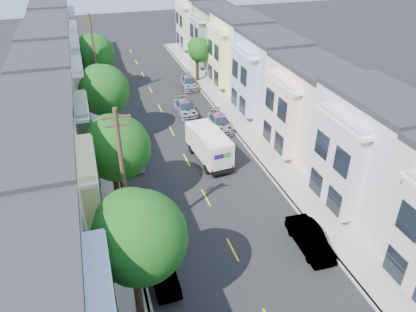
# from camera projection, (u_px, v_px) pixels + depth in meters

# --- Properties ---
(ground) EXTENTS (160.00, 160.00, 0.00)m
(ground) POSITION_uv_depth(u_px,v_px,m) (233.00, 250.00, 26.70)
(ground) COLOR black
(ground) RESTS_ON ground
(road_slab) EXTENTS (12.00, 70.00, 0.02)m
(road_slab) POSITION_uv_depth(u_px,v_px,m) (179.00, 145.00, 39.03)
(road_slab) COLOR black
(road_slab) RESTS_ON ground
(curb_left) EXTENTS (0.30, 70.00, 0.15)m
(curb_left) POSITION_uv_depth(u_px,v_px,m) (115.00, 153.00, 37.44)
(curb_left) COLOR gray
(curb_left) RESTS_ON ground
(curb_right) EXTENTS (0.30, 70.00, 0.15)m
(curb_right) POSITION_uv_depth(u_px,v_px,m) (237.00, 135.00, 40.54)
(curb_right) COLOR gray
(curb_right) RESTS_ON ground
(sidewalk_left) EXTENTS (2.60, 70.00, 0.15)m
(sidewalk_left) POSITION_uv_depth(u_px,v_px,m) (101.00, 155.00, 37.11)
(sidewalk_left) COLOR gray
(sidewalk_left) RESTS_ON ground
(sidewalk_right) EXTENTS (2.60, 70.00, 0.15)m
(sidewalk_right) POSITION_uv_depth(u_px,v_px,m) (249.00, 133.00, 40.87)
(sidewalk_right) COLOR gray
(sidewalk_right) RESTS_ON ground
(centerline) EXTENTS (0.12, 70.00, 0.01)m
(centerline) POSITION_uv_depth(u_px,v_px,m) (179.00, 145.00, 39.03)
(centerline) COLOR gold
(centerline) RESTS_ON ground
(townhouse_row_left) EXTENTS (5.00, 70.00, 8.50)m
(townhouse_row_left) POSITION_uv_depth(u_px,v_px,m) (57.00, 163.00, 36.18)
(townhouse_row_left) COLOR #FFDFC7
(townhouse_row_left) RESTS_ON ground
(townhouse_row_right) EXTENTS (5.00, 70.00, 8.50)m
(townhouse_row_right) POSITION_uv_depth(u_px,v_px,m) (283.00, 129.00, 41.88)
(townhouse_row_right) COLOR #FFDFC7
(townhouse_row_right) RESTS_ON ground
(tree_b) EXTENTS (4.70, 4.70, 8.03)m
(tree_b) POSITION_uv_depth(u_px,v_px,m) (138.00, 238.00, 19.41)
(tree_b) COLOR black
(tree_b) RESTS_ON ground
(tree_c) EXTENTS (4.70, 4.70, 7.51)m
(tree_c) POSITION_uv_depth(u_px,v_px,m) (116.00, 149.00, 27.95)
(tree_c) COLOR black
(tree_c) RESTS_ON ground
(tree_d) EXTENTS (4.70, 4.70, 7.70)m
(tree_d) POSITION_uv_depth(u_px,v_px,m) (102.00, 91.00, 36.76)
(tree_d) COLOR black
(tree_d) RESTS_ON ground
(tree_e) EXTENTS (4.65, 4.65, 7.34)m
(tree_e) POSITION_uv_depth(u_px,v_px,m) (94.00, 54.00, 47.73)
(tree_e) COLOR black
(tree_e) RESTS_ON ground
(tree_far_r) EXTENTS (3.10, 3.10, 5.67)m
(tree_far_r) POSITION_uv_depth(u_px,v_px,m) (199.00, 50.00, 52.21)
(tree_far_r) COLOR black
(tree_far_r) RESTS_ON ground
(utility_pole_near) EXTENTS (1.60, 0.26, 10.00)m
(utility_pole_near) POSITION_uv_depth(u_px,v_px,m) (124.00, 185.00, 24.11)
(utility_pole_near) COLOR #42301E
(utility_pole_near) RESTS_ON ground
(utility_pole_far) EXTENTS (1.60, 0.26, 10.00)m
(utility_pole_far) POSITION_uv_depth(u_px,v_px,m) (95.00, 59.00, 45.48)
(utility_pole_far) COLOR #42301E
(utility_pole_far) RESTS_ON ground
(fedex_truck) EXTENTS (2.28, 5.93, 2.85)m
(fedex_truck) POSITION_uv_depth(u_px,v_px,m) (209.00, 145.00, 35.76)
(fedex_truck) COLOR silver
(fedex_truck) RESTS_ON ground
(lead_sedan) EXTENTS (2.04, 4.70, 1.40)m
(lead_sedan) POSITION_uv_depth(u_px,v_px,m) (185.00, 108.00, 44.75)
(lead_sedan) COLOR black
(lead_sedan) RESTS_ON ground
(parked_left_c) EXTENTS (1.50, 3.93, 1.30)m
(parked_left_c) POSITION_uv_depth(u_px,v_px,m) (163.00, 272.00, 24.14)
(parked_left_c) COLOR #9A9A9A
(parked_left_c) RESTS_ON ground
(parked_left_d) EXTENTS (2.22, 5.11, 1.52)m
(parked_left_d) POSITION_uv_depth(u_px,v_px,m) (129.00, 154.00, 35.96)
(parked_left_d) COLOR #5E060F
(parked_left_d) RESTS_ON ground
(parked_right_b) EXTENTS (1.68, 4.43, 1.46)m
(parked_right_b) POSITION_uv_depth(u_px,v_px,m) (310.00, 239.00, 26.55)
(parked_right_b) COLOR silver
(parked_right_b) RESTS_ON ground
(parked_right_c) EXTENTS (1.95, 4.54, 1.36)m
(parked_right_c) POSITION_uv_depth(u_px,v_px,m) (220.00, 122.00, 41.68)
(parked_right_c) COLOR black
(parked_right_c) RESTS_ON ground
(parked_right_d) EXTENTS (2.20, 4.56, 1.33)m
(parked_right_d) POSITION_uv_depth(u_px,v_px,m) (189.00, 82.00, 51.78)
(parked_right_d) COLOR #060836
(parked_right_d) RESTS_ON ground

